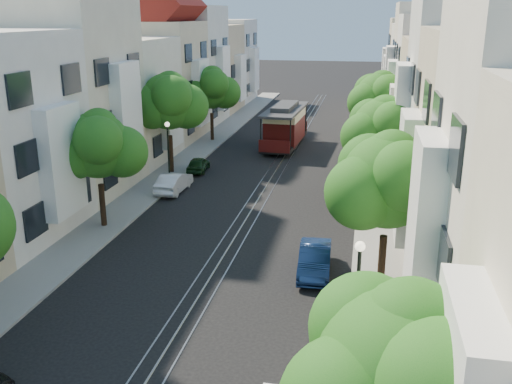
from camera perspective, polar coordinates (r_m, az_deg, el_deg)
The scene contains 23 objects.
ground at distance 42.41m, azimuth 2.18°, elevation 2.47°, with size 200.00×200.00×0.00m, color black.
sidewalk_east at distance 41.94m, azimuth 12.02°, elevation 2.01°, with size 2.50×80.00×0.12m, color gray.
sidewalk_west at distance 44.05m, azimuth -7.19°, elevation 3.00°, with size 2.50×80.00×0.12m, color gray.
rail_left at distance 42.49m, azimuth 1.45°, elevation 2.53°, with size 0.06×80.00×0.02m, color gray.
rail_slot at distance 42.40m, azimuth 2.18°, elevation 2.49°, with size 0.06×80.00×0.02m, color gray.
rail_right at distance 42.33m, azimuth 2.92°, elevation 2.45°, with size 0.06×80.00×0.02m, color gray.
lane_line at distance 42.41m, azimuth 2.18°, elevation 2.48°, with size 0.08×80.00×0.01m, color tan.
townhouses_east at distance 41.19m, azimuth 18.97°, elevation 8.47°, with size 7.75×72.00×12.00m.
townhouses_west at distance 44.67m, azimuth -13.19°, elevation 9.45°, with size 7.75×72.00×11.76m.
tree_e_a at distance 11.56m, azimuth 14.73°, elevation -17.78°, with size 4.72×3.87×6.27m.
tree_e_b at distance 22.37m, azimuth 13.17°, elevation 0.83°, with size 4.93×4.08×6.68m.
tree_e_c at distance 33.09m, azimuth 12.64°, elevation 5.96°, with size 4.84×3.99×6.52m.
tree_e_d at distance 43.90m, azimuth 12.40°, elevation 9.09°, with size 5.01×4.16×6.85m.
tree_w_b at distance 30.37m, azimuth -15.47°, elevation 4.35°, with size 4.72×3.87×6.27m.
tree_w_c at distance 40.22m, azimuth -8.64°, elevation 8.85°, with size 5.13×4.28×7.09m.
tree_w_d at distance 50.68m, azimuth -4.45°, elevation 10.20°, with size 4.84×3.99×6.52m.
lamp_east at distance 18.37m, azimuth 10.16°, elevation -9.04°, with size 0.32×0.32×4.16m.
lamp_west at distance 37.59m, azimuth -8.78°, elevation 4.79°, with size 0.32×0.32×4.16m.
cable_car at distance 48.73m, azimuth 2.90°, elevation 6.82°, with size 3.11×8.79×3.33m.
parked_car_e_mid at distance 25.26m, azimuth 5.90°, elevation -6.74°, with size 1.36×3.89×1.28m, color #0C1B3D.
parked_car_e_far at distance 36.27m, azimuth 9.54°, elevation 0.58°, with size 1.91×4.14×1.15m, color maroon.
parked_car_w_mid at distance 36.79m, azimuth -8.22°, elevation 0.97°, with size 1.32×3.80×1.25m, color silver.
parked_car_w_far at distance 41.35m, azimuth -5.79°, elevation 2.78°, with size 1.27×3.16×1.08m, color #143216.
Camera 1 is at (6.26, -12.49, 10.96)m, focal length 40.00 mm.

